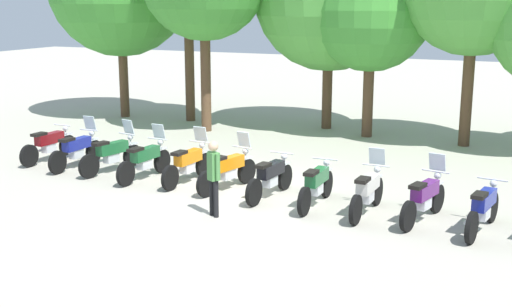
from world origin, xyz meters
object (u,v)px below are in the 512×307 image
at_px(motorcycle_9, 424,197).
at_px(motorcycle_6, 270,177).
at_px(motorcycle_2, 112,154).
at_px(motorcycle_7, 316,184).
at_px(motorcycle_8, 368,191).
at_px(tree_4, 371,10).
at_px(motorcycle_5, 228,169).
at_px(person_0, 214,173).
at_px(motorcycle_0, 49,144).
at_px(motorcycle_10, 483,208).
at_px(motorcycle_4, 188,163).
at_px(motorcycle_1, 77,149).
at_px(motorcycle_3, 145,160).

bearing_deg(motorcycle_9, motorcycle_6, 97.40).
height_order(motorcycle_2, motorcycle_7, motorcycle_2).
height_order(motorcycle_6, motorcycle_9, motorcycle_9).
relative_size(motorcycle_8, tree_4, 0.35).
distance_m(motorcycle_5, person_0, 2.17).
xyz_separation_m(motorcycle_0, tree_4, (7.46, 7.32, 3.74)).
bearing_deg(motorcycle_10, motorcycle_4, 92.27).
distance_m(motorcycle_4, motorcycle_8, 4.90).
height_order(motorcycle_2, motorcycle_5, same).
bearing_deg(motorcycle_2, motorcycle_7, -83.83).
xyz_separation_m(motorcycle_1, motorcycle_9, (9.72, -0.78, 0.00)).
bearing_deg(tree_4, motorcycle_6, -91.25).
height_order(motorcycle_1, motorcycle_7, motorcycle_1).
relative_size(motorcycle_9, motorcycle_10, 0.99).
bearing_deg(motorcycle_8, motorcycle_4, 84.76).
bearing_deg(motorcycle_4, motorcycle_2, 90.68).
bearing_deg(motorcycle_2, tree_4, -21.23).
bearing_deg(motorcycle_8, motorcycle_0, 86.01).
bearing_deg(motorcycle_5, motorcycle_8, -84.51).
height_order(motorcycle_8, motorcycle_10, motorcycle_8).
distance_m(motorcycle_0, motorcycle_3, 3.68).
distance_m(motorcycle_1, motorcycle_10, 10.97).
distance_m(motorcycle_2, motorcycle_9, 8.53).
relative_size(motorcycle_7, person_0, 1.32).
distance_m(motorcycle_2, tree_4, 9.86).
relative_size(motorcycle_0, motorcycle_6, 1.00).
distance_m(motorcycle_0, motorcycle_1, 1.24).
bearing_deg(motorcycle_1, tree_4, -38.78).
bearing_deg(motorcycle_5, motorcycle_1, 99.59).
height_order(motorcycle_3, motorcycle_10, motorcycle_3).
height_order(motorcycle_2, tree_4, tree_4).
distance_m(motorcycle_0, tree_4, 11.10).
height_order(motorcycle_4, motorcycle_10, motorcycle_4).
distance_m(motorcycle_0, motorcycle_9, 10.98).
distance_m(motorcycle_2, person_0, 4.88).
bearing_deg(motorcycle_8, motorcycle_7, 86.92).
bearing_deg(motorcycle_10, motorcycle_9, 89.11).
bearing_deg(person_0, motorcycle_1, -82.06).
relative_size(motorcycle_5, motorcycle_9, 1.00).
bearing_deg(motorcycle_7, motorcycle_1, 84.74).
bearing_deg(tree_4, motorcycle_10, -61.38).
bearing_deg(motorcycle_2, motorcycle_3, -88.71).
height_order(motorcycle_6, motorcycle_8, motorcycle_8).
relative_size(motorcycle_1, person_0, 1.32).
bearing_deg(motorcycle_0, motorcycle_1, -99.94).
xyz_separation_m(motorcycle_0, motorcycle_7, (8.49, -0.94, 0.00)).
height_order(motorcycle_1, motorcycle_4, same).
bearing_deg(motorcycle_2, motorcycle_5, -81.96).
distance_m(motorcycle_10, person_0, 5.59).
height_order(motorcycle_0, motorcycle_5, motorcycle_5).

